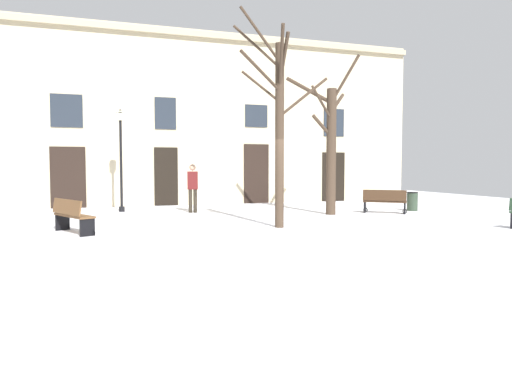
{
  "coord_description": "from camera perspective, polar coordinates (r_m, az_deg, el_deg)",
  "views": [
    {
      "loc": [
        -4.31,
        -11.72,
        1.74
      ],
      "look_at": [
        0.0,
        1.7,
        0.94
      ],
      "focal_mm": 31.57,
      "sensor_mm": 36.0,
      "label": 1
    }
  ],
  "objects": [
    {
      "name": "ground_plane",
      "position": [
        12.61,
        2.37,
        -4.67
      ],
      "size": [
        32.75,
        32.75,
        0.0
      ],
      "primitive_type": "plane",
      "color": "white"
    },
    {
      "name": "building_facade",
      "position": [
        20.98,
        -5.93,
        9.34
      ],
      "size": [
        20.47,
        0.6,
        7.85
      ],
      "color": "beige",
      "rests_on": "ground"
    },
    {
      "name": "tree_center",
      "position": [
        16.51,
        9.42,
        6.27
      ],
      "size": [
        2.55,
        1.85,
        5.65
      ],
      "color": "#423326",
      "rests_on": "ground"
    },
    {
      "name": "tree_left_of_center",
      "position": [
        12.79,
        2.87,
        8.85
      ],
      "size": [
        2.8,
        1.56,
        6.09
      ],
      "color": "#423326",
      "rests_on": "ground"
    },
    {
      "name": "streetlamp",
      "position": [
        17.99,
        -16.76,
        5.2
      ],
      "size": [
        0.3,
        0.3,
        3.92
      ],
      "color": "black",
      "rests_on": "ground"
    },
    {
      "name": "litter_bin",
      "position": [
        18.68,
        19.19,
        -1.12
      ],
      "size": [
        0.44,
        0.44,
        0.73
      ],
      "color": "#2D3D2D",
      "rests_on": "ground"
    },
    {
      "name": "bench_near_center_tree",
      "position": [
        17.36,
        15.98,
        -1.15
      ],
      "size": [
        1.51,
        1.32,
        0.88
      ],
      "rotation": [
        0.0,
        0.0,
        2.48
      ],
      "color": "#3D2819",
      "rests_on": "ground"
    },
    {
      "name": "bench_back_to_back_left",
      "position": [
        12.63,
        -22.29,
        -2.75
      ],
      "size": [
        1.15,
        1.67,
        0.9
      ],
      "rotation": [
        0.0,
        0.0,
        2.05
      ],
      "color": "brown",
      "rests_on": "ground"
    },
    {
      "name": "person_near_bench",
      "position": [
        17.1,
        -8.03,
        0.83
      ],
      "size": [
        0.42,
        0.3,
        1.82
      ],
      "rotation": [
        0.0,
        0.0,
        6.05
      ],
      "color": "#2D271E",
      "rests_on": "ground"
    }
  ]
}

